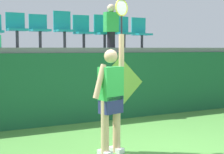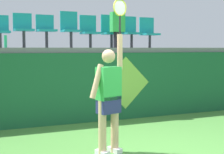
# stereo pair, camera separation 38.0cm
# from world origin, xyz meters

# --- Properties ---
(court_back_wall) EXTENTS (10.31, 0.20, 1.62)m
(court_back_wall) POSITION_xyz_m (0.00, 3.01, 0.81)
(court_back_wall) COLOR #195633
(court_back_wall) RESTS_ON ground_plane
(spectator_platform) EXTENTS (10.31, 3.07, 0.12)m
(spectator_platform) POSITION_xyz_m (0.00, 4.50, 1.68)
(spectator_platform) COLOR slate
(spectator_platform) RESTS_ON court_back_wall
(tennis_player) EXTENTS (0.73, 0.36, 2.53)m
(tennis_player) POSITION_xyz_m (-0.56, 0.54, 0.97)
(tennis_player) COLOR white
(tennis_player) RESTS_ON ground_plane
(water_bottle) EXTENTS (0.06, 0.06, 0.26)m
(water_bottle) POSITION_xyz_m (-1.87, 3.13, 1.88)
(water_bottle) COLOR #26B272
(water_bottle) RESTS_ON spectator_platform
(stadium_chair_1) EXTENTS (0.44, 0.42, 0.82)m
(stadium_chair_1) POSITION_xyz_m (-1.40, 3.77, 2.21)
(stadium_chair_1) COLOR #38383D
(stadium_chair_1) RESTS_ON spectator_platform
(stadium_chair_2) EXTENTS (0.44, 0.42, 0.80)m
(stadium_chair_2) POSITION_xyz_m (-0.86, 3.77, 2.21)
(stadium_chair_2) COLOR #38383D
(stadium_chair_2) RESTS_ON spectator_platform
(stadium_chair_3) EXTENTS (0.44, 0.42, 0.91)m
(stadium_chair_3) POSITION_xyz_m (-0.25, 3.78, 2.25)
(stadium_chair_3) COLOR #38383D
(stadium_chair_3) RESTS_ON spectator_platform
(stadium_chair_4) EXTENTS (0.44, 0.42, 0.83)m
(stadium_chair_4) POSITION_xyz_m (0.25, 3.78, 2.20)
(stadium_chair_4) COLOR #38383D
(stadium_chair_4) RESTS_ON spectator_platform
(stadium_chair_5) EXTENTS (0.44, 0.42, 0.87)m
(stadium_chair_5) POSITION_xyz_m (0.84, 3.78, 2.21)
(stadium_chair_5) COLOR #38383D
(stadium_chair_5) RESTS_ON spectator_platform
(stadium_chair_6) EXTENTS (0.44, 0.42, 0.85)m
(stadium_chair_6) POSITION_xyz_m (1.42, 3.78, 2.21)
(stadium_chair_6) COLOR #38383D
(stadium_chair_6) RESTS_ON spectator_platform
(stadium_chair_7) EXTENTS (0.44, 0.42, 0.84)m
(stadium_chair_7) POSITION_xyz_m (1.98, 3.78, 2.19)
(stadium_chair_7) COLOR #38383D
(stadium_chair_7) RESTS_ON spectator_platform
(spectator_0) EXTENTS (0.34, 0.20, 1.08)m
(spectator_0) POSITION_xyz_m (0.84, 3.32, 2.31)
(spectator_0) COLOR black
(spectator_0) RESTS_ON spectator_platform
(wall_signage_mount) EXTENTS (1.27, 0.01, 1.53)m
(wall_signage_mount) POSITION_xyz_m (0.87, 2.91, 0.00)
(wall_signage_mount) COLOR #195633
(wall_signage_mount) RESTS_ON ground_plane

